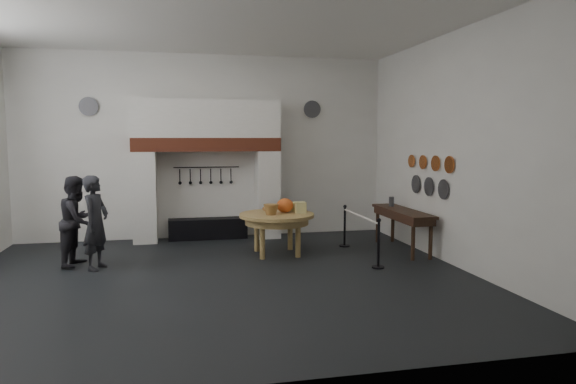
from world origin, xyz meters
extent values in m
cube|color=black|center=(0.00, 0.00, 0.00)|extent=(9.00, 8.00, 0.02)
cube|color=silver|center=(0.00, 0.00, 4.50)|extent=(9.00, 8.00, 0.02)
cube|color=silver|center=(0.00, 4.00, 2.25)|extent=(9.00, 0.02, 4.50)
cube|color=silver|center=(0.00, -4.00, 2.25)|extent=(9.00, 0.02, 4.50)
cube|color=silver|center=(4.50, 0.00, 2.25)|extent=(0.02, 8.00, 4.50)
cube|color=silver|center=(-1.48, 3.65, 1.07)|extent=(0.55, 0.70, 2.15)
cube|color=silver|center=(1.48, 3.65, 1.07)|extent=(0.55, 0.70, 2.15)
cube|color=#9E442B|center=(0.00, 3.65, 2.31)|extent=(3.50, 0.72, 0.32)
cube|color=silver|center=(0.00, 3.65, 2.92)|extent=(3.50, 0.70, 0.90)
cube|color=black|center=(0.00, 3.72, 0.25)|extent=(1.90, 0.45, 0.50)
cylinder|color=black|center=(0.00, 3.92, 1.75)|extent=(1.60, 0.02, 0.02)
cylinder|color=tan|center=(1.33, 1.68, 0.84)|extent=(1.74, 1.74, 0.07)
ellipsoid|color=orange|center=(1.53, 1.78, 1.03)|extent=(0.36, 0.36, 0.31)
cube|color=#D5CE7F|center=(1.83, 1.63, 0.99)|extent=(0.22, 0.22, 0.24)
cube|color=#FFFE98|center=(1.81, 1.93, 0.97)|extent=(0.18, 0.18, 0.20)
cone|color=olive|center=(1.18, 1.53, 0.98)|extent=(0.35, 0.35, 0.22)
ellipsoid|color=#9C6A37|center=(1.23, 2.03, 0.94)|extent=(0.31, 0.18, 0.13)
imported|color=black|center=(-2.23, 1.19, 0.89)|extent=(0.62, 0.75, 1.77)
imported|color=black|center=(-2.63, 1.59, 0.87)|extent=(0.84, 0.98, 1.74)
cube|color=#331D12|center=(4.10, 1.48, 0.87)|extent=(0.55, 2.20, 0.06)
cylinder|color=#47474C|center=(4.10, 2.08, 1.01)|extent=(0.12, 0.12, 0.22)
cylinder|color=#C6662D|center=(4.46, 0.20, 1.95)|extent=(0.03, 0.34, 0.34)
cylinder|color=#C6662D|center=(4.46, 0.75, 1.95)|extent=(0.03, 0.32, 0.32)
cylinder|color=#C6662D|center=(4.46, 1.30, 1.95)|extent=(0.03, 0.30, 0.30)
cylinder|color=#C6662D|center=(4.46, 1.85, 1.95)|extent=(0.03, 0.28, 0.28)
cylinder|color=#4C4C51|center=(4.46, 0.40, 1.45)|extent=(0.03, 0.40, 0.40)
cylinder|color=#4C4C51|center=(4.46, 1.00, 1.45)|extent=(0.03, 0.40, 0.40)
cylinder|color=#4C4C51|center=(4.46, 1.60, 1.45)|extent=(0.03, 0.40, 0.40)
cylinder|color=#4C4C51|center=(-2.70, 3.96, 3.20)|extent=(0.44, 0.03, 0.44)
cylinder|color=#4C4C51|center=(2.70, 3.96, 3.20)|extent=(0.44, 0.03, 0.44)
cylinder|color=black|center=(2.99, 0.13, 0.45)|extent=(0.05, 0.05, 0.90)
cylinder|color=black|center=(2.99, 2.13, 0.45)|extent=(0.05, 0.05, 0.90)
cylinder|color=white|center=(2.99, 1.13, 0.85)|extent=(0.04, 2.00, 0.04)
camera|label=1|loc=(-0.73, -8.86, 2.46)|focal=32.00mm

